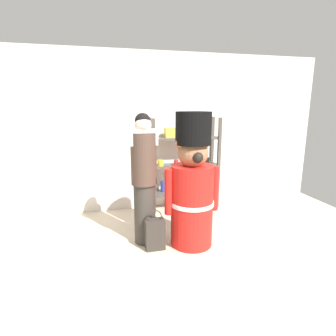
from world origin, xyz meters
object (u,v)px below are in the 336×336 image
(merchandise_shelf, at_px, (184,163))
(shopping_bag, at_px, (155,234))
(teddy_bear_guard, at_px, (192,187))
(person_shopper, at_px, (144,178))

(merchandise_shelf, bearing_deg, shopping_bag, -121.21)
(merchandise_shelf, relative_size, shopping_bag, 3.04)
(merchandise_shelf, height_order, teddy_bear_guard, teddy_bear_guard)
(merchandise_shelf, bearing_deg, teddy_bear_guard, -103.33)
(shopping_bag, bearing_deg, teddy_bear_guard, 1.03)
(merchandise_shelf, xyz_separation_m, person_shopper, (-0.87, -1.09, 0.08))
(teddy_bear_guard, bearing_deg, person_shopper, 160.08)
(teddy_bear_guard, xyz_separation_m, person_shopper, (-0.57, 0.21, 0.10))
(person_shopper, bearing_deg, merchandise_shelf, 51.20)
(person_shopper, xyz_separation_m, shopping_bag, (0.09, -0.21, -0.67))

